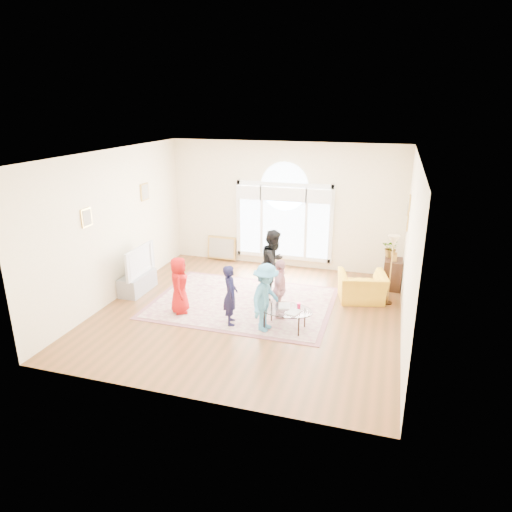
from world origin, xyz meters
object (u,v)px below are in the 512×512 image
(area_rug, at_px, (242,302))
(coffee_table, at_px, (285,310))
(television, at_px, (136,260))
(armchair, at_px, (362,287))
(tv_console, at_px, (138,283))

(area_rug, xyz_separation_m, coffee_table, (1.14, -0.89, 0.39))
(television, relative_size, armchair, 1.17)
(area_rug, relative_size, armchair, 3.68)
(area_rug, distance_m, coffee_table, 1.50)
(coffee_table, bearing_deg, television, 173.29)
(television, distance_m, armchair, 5.02)
(area_rug, relative_size, television, 3.16)
(tv_console, relative_size, television, 0.88)
(coffee_table, xyz_separation_m, armchair, (1.29, 1.75, -0.08))
(television, relative_size, coffee_table, 1.01)
(tv_console, height_order, coffee_table, coffee_table)
(tv_console, height_order, armchair, armchair)
(tv_console, bearing_deg, television, -0.00)
(area_rug, xyz_separation_m, television, (-2.47, -0.09, 0.74))
(area_rug, relative_size, coffee_table, 3.19)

